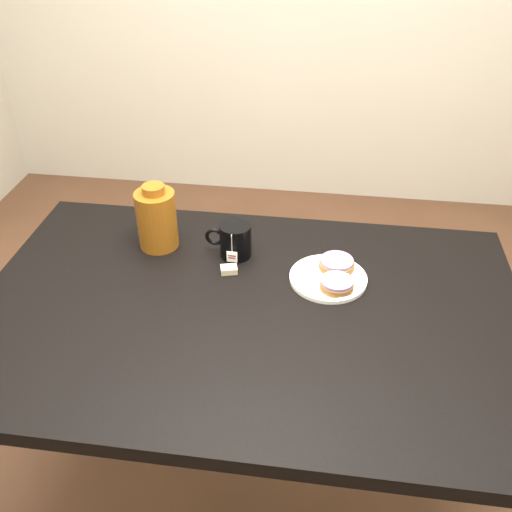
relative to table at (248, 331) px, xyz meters
name	(u,v)px	position (x,y,z in m)	size (l,w,h in m)	color
ground_plane	(250,481)	(0.00, 0.00, -0.67)	(4.00, 4.00, 0.00)	brown
table	(248,331)	(0.00, 0.00, 0.00)	(1.40, 0.90, 0.75)	black
plate	(328,278)	(0.20, 0.14, 0.09)	(0.21, 0.21, 0.02)	white
bagel_back	(337,264)	(0.22, 0.19, 0.11)	(0.13, 0.13, 0.03)	brown
bagel_front	(337,284)	(0.22, 0.09, 0.11)	(0.12, 0.12, 0.03)	brown
mug	(235,240)	(-0.07, 0.22, 0.13)	(0.14, 0.10, 0.10)	black
teabag_pouch	(229,270)	(-0.07, 0.14, 0.09)	(0.04, 0.03, 0.02)	#C6B793
bagel_package	(157,219)	(-0.30, 0.24, 0.17)	(0.14, 0.14, 0.20)	#5F310C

